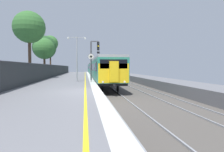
{
  "coord_description": "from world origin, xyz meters",
  "views": [
    {
      "loc": [
        -0.36,
        -12.65,
        1.53
      ],
      "look_at": [
        1.82,
        3.27,
        0.83
      ],
      "focal_mm": 31.7,
      "sensor_mm": 36.0,
      "label": 1
    }
  ],
  "objects_px": {
    "commuter_train_at_platform": "(95,68)",
    "background_tree_right": "(28,28)",
    "background_tree_centre": "(44,49)",
    "background_tree_left": "(51,44)",
    "signal_gantry": "(93,56)",
    "platform_lamp_mid": "(77,55)",
    "speed_limit_sign": "(91,64)",
    "background_tree_back": "(45,48)"
  },
  "relations": [
    {
      "from": "platform_lamp_mid",
      "to": "background_tree_right",
      "type": "xyz_separation_m",
      "value": [
        -6.65,
        6.3,
        3.89
      ]
    },
    {
      "from": "platform_lamp_mid",
      "to": "background_tree_back",
      "type": "distance_m",
      "value": 20.03
    },
    {
      "from": "commuter_train_at_platform",
      "to": "speed_limit_sign",
      "type": "xyz_separation_m",
      "value": [
        -1.85,
        -27.19,
        0.6
      ]
    },
    {
      "from": "commuter_train_at_platform",
      "to": "background_tree_centre",
      "type": "relative_size",
      "value": 9.28
    },
    {
      "from": "speed_limit_sign",
      "to": "background_tree_back",
      "type": "distance_m",
      "value": 21.87
    },
    {
      "from": "commuter_train_at_platform",
      "to": "signal_gantry",
      "type": "xyz_separation_m",
      "value": [
        -1.46,
        -24.18,
        1.65
      ]
    },
    {
      "from": "platform_lamp_mid",
      "to": "background_tree_right",
      "type": "bearing_deg",
      "value": 136.57
    },
    {
      "from": "commuter_train_at_platform",
      "to": "background_tree_right",
      "type": "height_order",
      "value": "background_tree_right"
    },
    {
      "from": "background_tree_left",
      "to": "background_tree_back",
      "type": "distance_m",
      "value": 4.3
    },
    {
      "from": "signal_gantry",
      "to": "background_tree_right",
      "type": "distance_m",
      "value": 10.41
    },
    {
      "from": "commuter_train_at_platform",
      "to": "background_tree_right",
      "type": "relative_size",
      "value": 6.84
    },
    {
      "from": "signal_gantry",
      "to": "background_tree_right",
      "type": "xyz_separation_m",
      "value": [
        -8.52,
        4.54,
        3.89
      ]
    },
    {
      "from": "commuter_train_at_platform",
      "to": "background_tree_centre",
      "type": "bearing_deg",
      "value": -129.24
    },
    {
      "from": "speed_limit_sign",
      "to": "background_tree_left",
      "type": "distance_m",
      "value": 25.71
    },
    {
      "from": "signal_gantry",
      "to": "background_tree_right",
      "type": "height_order",
      "value": "background_tree_right"
    },
    {
      "from": "background_tree_back",
      "to": "background_tree_centre",
      "type": "bearing_deg",
      "value": -80.4
    },
    {
      "from": "commuter_train_at_platform",
      "to": "background_tree_left",
      "type": "height_order",
      "value": "background_tree_left"
    },
    {
      "from": "signal_gantry",
      "to": "background_tree_left",
      "type": "xyz_separation_m",
      "value": [
        -8.38,
        20.97,
        3.67
      ]
    },
    {
      "from": "commuter_train_at_platform",
      "to": "background_tree_centre",
      "type": "distance_m",
      "value": 15.44
    },
    {
      "from": "signal_gantry",
      "to": "platform_lamp_mid",
      "type": "xyz_separation_m",
      "value": [
        -1.87,
        -1.75,
        0.0
      ]
    },
    {
      "from": "signal_gantry",
      "to": "speed_limit_sign",
      "type": "height_order",
      "value": "signal_gantry"
    },
    {
      "from": "commuter_train_at_platform",
      "to": "platform_lamp_mid",
      "type": "xyz_separation_m",
      "value": [
        -3.33,
        -25.93,
        1.65
      ]
    },
    {
      "from": "platform_lamp_mid",
      "to": "background_tree_centre",
      "type": "height_order",
      "value": "background_tree_centre"
    },
    {
      "from": "background_tree_left",
      "to": "signal_gantry",
      "type": "bearing_deg",
      "value": -68.22
    },
    {
      "from": "speed_limit_sign",
      "to": "background_tree_left",
      "type": "bearing_deg",
      "value": 108.44
    },
    {
      "from": "signal_gantry",
      "to": "background_tree_right",
      "type": "relative_size",
      "value": 0.51
    },
    {
      "from": "signal_gantry",
      "to": "platform_lamp_mid",
      "type": "height_order",
      "value": "platform_lamp_mid"
    },
    {
      "from": "background_tree_centre",
      "to": "background_tree_right",
      "type": "xyz_separation_m",
      "value": [
        -0.46,
        -7.99,
        2.06
      ]
    },
    {
      "from": "platform_lamp_mid",
      "to": "background_tree_centre",
      "type": "bearing_deg",
      "value": 113.42
    },
    {
      "from": "background_tree_centre",
      "to": "platform_lamp_mid",
      "type": "bearing_deg",
      "value": -66.58
    },
    {
      "from": "signal_gantry",
      "to": "background_tree_left",
      "type": "height_order",
      "value": "background_tree_left"
    },
    {
      "from": "platform_lamp_mid",
      "to": "background_tree_centre",
      "type": "xyz_separation_m",
      "value": [
        -6.19,
        14.29,
        1.83
      ]
    },
    {
      "from": "background_tree_left",
      "to": "background_tree_centre",
      "type": "relative_size",
      "value": 1.26
    },
    {
      "from": "background_tree_left",
      "to": "background_tree_back",
      "type": "bearing_deg",
      "value": -95.82
    },
    {
      "from": "commuter_train_at_platform",
      "to": "background_tree_back",
      "type": "bearing_deg",
      "value": -144.6
    },
    {
      "from": "commuter_train_at_platform",
      "to": "background_tree_back",
      "type": "height_order",
      "value": "background_tree_back"
    },
    {
      "from": "platform_lamp_mid",
      "to": "background_tree_right",
      "type": "distance_m",
      "value": 9.95
    },
    {
      "from": "platform_lamp_mid",
      "to": "background_tree_left",
      "type": "relative_size",
      "value": 0.58
    },
    {
      "from": "speed_limit_sign",
      "to": "background_tree_left",
      "type": "height_order",
      "value": "background_tree_left"
    },
    {
      "from": "platform_lamp_mid",
      "to": "background_tree_right",
      "type": "height_order",
      "value": "background_tree_right"
    },
    {
      "from": "commuter_train_at_platform",
      "to": "background_tree_right",
      "type": "bearing_deg",
      "value": -116.93
    },
    {
      "from": "background_tree_centre",
      "to": "commuter_train_at_platform",
      "type": "bearing_deg",
      "value": 50.76
    }
  ]
}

